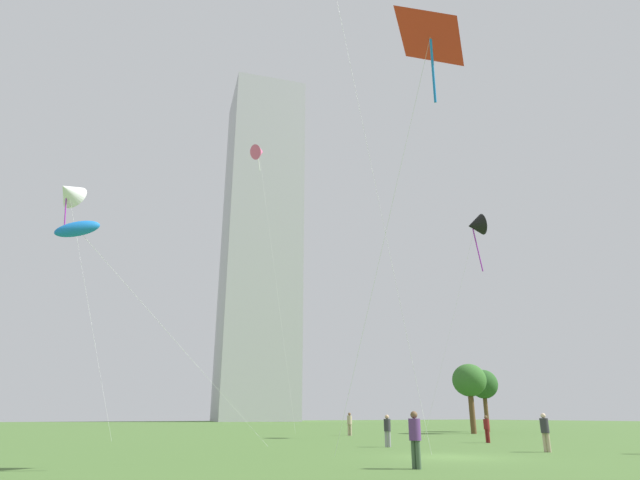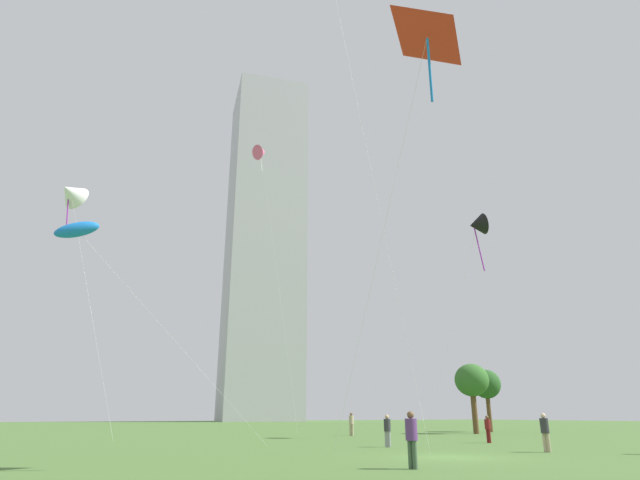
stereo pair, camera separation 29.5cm
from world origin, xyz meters
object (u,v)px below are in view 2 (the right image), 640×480
at_px(person_standing_5, 545,429).
at_px(park_tree_1, 472,381).
at_px(kite_flying_1, 77,230).
at_px(kite_flying_2, 261,152).
at_px(person_standing_1, 488,427).
at_px(kite_flying_4, 477,225).
at_px(person_standing_2, 387,428).
at_px(distant_highrise_0, 264,243).
at_px(kite_flying_5, 71,193).
at_px(kite_flying_3, 427,39).
at_px(person_standing_3, 412,435).
at_px(park_tree_2, 486,385).
at_px(person_standing_4, 351,422).

relative_size(person_standing_5, park_tree_1, 0.27).
xyz_separation_m(kite_flying_1, kite_flying_2, (20.43, 27.84, 22.52)).
height_order(person_standing_1, kite_flying_4, kite_flying_4).
height_order(person_standing_1, person_standing_2, person_standing_2).
relative_size(kite_flying_2, distant_highrise_0, 0.33).
relative_size(person_standing_1, kite_flying_1, 0.13).
xyz_separation_m(person_standing_2, kite_flying_5, (-17.01, 19.34, 18.02)).
bearing_deg(kite_flying_3, person_standing_5, 26.54).
relative_size(person_standing_2, kite_flying_2, 0.05).
bearing_deg(kite_flying_3, kite_flying_2, 76.91).
bearing_deg(kite_flying_2, person_standing_2, -96.88).
height_order(person_standing_3, kite_flying_2, kite_flying_2).
xyz_separation_m(park_tree_1, park_tree_2, (5.47, 3.45, -0.05)).
height_order(person_standing_5, distant_highrise_0, distant_highrise_0).
height_order(person_standing_4, kite_flying_4, kite_flying_4).
xyz_separation_m(kite_flying_1, park_tree_2, (42.15, 15.35, -5.43)).
bearing_deg(kite_flying_5, kite_flying_1, -89.65).
xyz_separation_m(person_standing_2, kite_flying_2, (3.53, 29.23, 31.70)).
relative_size(kite_flying_3, distant_highrise_0, 0.16).
bearing_deg(person_standing_5, distant_highrise_0, -35.51).
xyz_separation_m(person_standing_2, person_standing_4, (7.20, 15.18, 0.10)).
bearing_deg(kite_flying_2, person_standing_5, -88.98).
bearing_deg(person_standing_1, kite_flying_4, 128.51).
height_order(kite_flying_1, park_tree_2, kite_flying_1).
bearing_deg(kite_flying_3, park_tree_2, 42.66).
xyz_separation_m(park_tree_1, distant_highrise_0, (20.66, 103.54, 47.08)).
xyz_separation_m(person_standing_5, distant_highrise_0, (36.27, 123.84, 50.84)).
bearing_deg(person_standing_2, park_tree_1, -107.60).
bearing_deg(kite_flying_1, kite_flying_4, 6.17).
xyz_separation_m(person_standing_1, person_standing_5, (-4.12, -7.64, 0.07)).
bearing_deg(park_tree_1, kite_flying_4, -126.28).
distance_m(person_standing_4, park_tree_1, 13.25).
bearing_deg(kite_flying_4, kite_flying_2, 112.01).
bearing_deg(distant_highrise_0, park_tree_1, -88.15).
height_order(person_standing_1, kite_flying_5, kite_flying_5).
bearing_deg(person_standing_5, park_tree_1, -56.74).
bearing_deg(kite_flying_2, kite_flying_1, -126.28).
bearing_deg(kite_flying_5, distant_highrise_0, 59.49).
relative_size(person_standing_1, kite_flying_2, 0.05).
xyz_separation_m(person_standing_2, distant_highrise_0, (40.44, 116.83, 50.88)).
relative_size(person_standing_4, kite_flying_5, 0.09).
relative_size(kite_flying_4, distant_highrise_0, 0.17).
bearing_deg(person_standing_3, distant_highrise_0, -31.65).
distance_m(person_standing_1, kite_flying_3, 24.33).
bearing_deg(kite_flying_5, kite_flying_4, -25.71).
xyz_separation_m(person_standing_1, kite_flying_5, (-25.30, 18.72, 18.05)).
bearing_deg(kite_flying_2, kite_flying_4, -67.99).
distance_m(person_standing_5, kite_flying_3, 18.76).
distance_m(person_standing_2, park_tree_2, 30.53).
bearing_deg(park_tree_1, kite_flying_5, 170.66).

